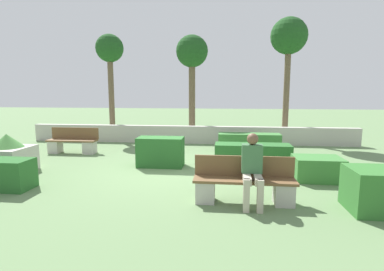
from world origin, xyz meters
name	(u,v)px	position (x,y,z in m)	size (l,w,h in m)	color
ground_plane	(169,171)	(0.00, 0.00, 0.00)	(60.00, 60.00, 0.00)	#607F51
perimeter_wall	(189,135)	(0.00, 4.42, 0.36)	(13.44, 0.30, 0.71)	#B7B2A8
bench_front	(244,185)	(1.87, -2.14, 0.34)	(1.94, 0.49, 0.87)	brown
bench_left_side	(73,144)	(-3.78, 1.95, 0.33)	(1.72, 0.48, 0.87)	brown
person_seated_man	(252,166)	(2.00, -2.28, 0.75)	(0.38, 0.63, 1.36)	#B2A893
hedge_block_near_left	(252,154)	(2.29, 0.98, 0.30)	(2.19, 0.69, 0.61)	#286028
hedge_block_near_right	(161,152)	(-0.34, 0.45, 0.42)	(1.30, 0.64, 0.84)	#286028
hedge_block_mid_right	(317,169)	(3.72, -0.44, 0.28)	(1.11, 0.82, 0.56)	#3D7A38
hedge_block_far_left	(382,191)	(4.26, -2.33, 0.39)	(1.13, 0.88, 0.77)	#33702D
hedge_block_far_right	(249,143)	(2.32, 2.67, 0.34)	(2.13, 0.64, 0.68)	#3D7A38
planter_corner_left	(8,156)	(-4.16, -0.68, 0.46)	(1.06, 1.06, 1.04)	#B7B2A8
tree_leftmost	(110,54)	(-3.67, 5.40, 3.79)	(1.23, 1.23, 4.64)	brown
tree_center_left	(192,56)	(-0.01, 5.57, 3.67)	(1.39, 1.39, 4.57)	brown
tree_center_right	(289,40)	(4.05, 5.46, 4.25)	(1.51, 1.51, 5.17)	brown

